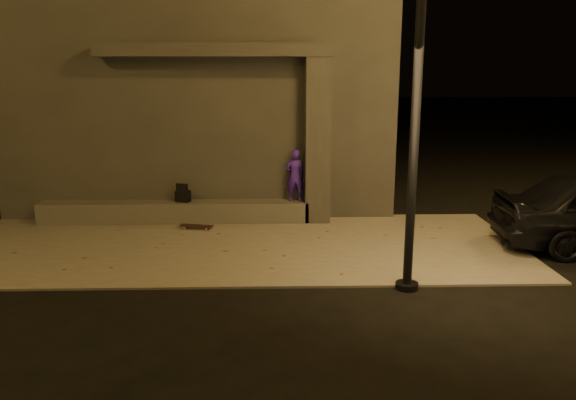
{
  "coord_description": "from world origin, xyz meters",
  "views": [
    {
      "loc": [
        0.73,
        -8.52,
        3.39
      ],
      "look_at": [
        1.0,
        2.0,
        0.93
      ],
      "focal_mm": 35.0,
      "sensor_mm": 36.0,
      "label": 1
    }
  ],
  "objects_px": {
    "column": "(318,141)",
    "skateboarder": "(295,176)",
    "backpack": "(183,195)",
    "street_lamp_0": "(420,26)",
    "skateboard": "(196,226)"
  },
  "relations": [
    {
      "from": "skateboard",
      "to": "skateboarder",
      "type": "bearing_deg",
      "value": 29.17
    },
    {
      "from": "skateboarder",
      "to": "backpack",
      "type": "relative_size",
      "value": 2.71
    },
    {
      "from": "skateboard",
      "to": "column",
      "type": "bearing_deg",
      "value": 26.09
    },
    {
      "from": "skateboarder",
      "to": "backpack",
      "type": "xyz_separation_m",
      "value": [
        -2.5,
        -0.0,
        -0.43
      ]
    },
    {
      "from": "column",
      "to": "skateboard",
      "type": "bearing_deg",
      "value": -166.15
    },
    {
      "from": "column",
      "to": "skateboarder",
      "type": "height_order",
      "value": "column"
    },
    {
      "from": "backpack",
      "to": "skateboarder",
      "type": "bearing_deg",
      "value": 15.93
    },
    {
      "from": "skateboarder",
      "to": "skateboard",
      "type": "relative_size",
      "value": 1.56
    },
    {
      "from": "skateboarder",
      "to": "backpack",
      "type": "distance_m",
      "value": 2.54
    },
    {
      "from": "column",
      "to": "backpack",
      "type": "distance_m",
      "value": 3.23
    },
    {
      "from": "street_lamp_0",
      "to": "backpack",
      "type": "bearing_deg",
      "value": 135.9
    },
    {
      "from": "backpack",
      "to": "street_lamp_0",
      "type": "distance_m",
      "value": 6.65
    },
    {
      "from": "column",
      "to": "street_lamp_0",
      "type": "bearing_deg",
      "value": -74.29
    },
    {
      "from": "skateboarder",
      "to": "street_lamp_0",
      "type": "distance_m",
      "value": 5.21
    },
    {
      "from": "backpack",
      "to": "street_lamp_0",
      "type": "height_order",
      "value": "street_lamp_0"
    }
  ]
}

